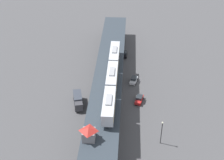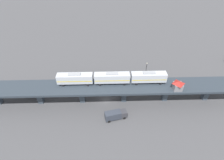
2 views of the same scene
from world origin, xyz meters
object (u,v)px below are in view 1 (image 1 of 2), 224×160
Objects in this scene: signal_hut at (89,133)px; street_car_red at (139,99)px; street_car_silver at (134,80)px; delivery_truck at (78,100)px; subway_train at (112,77)px; street_lamp at (162,131)px; street_car_black at (124,54)px.

signal_hut reaches higher than street_car_red.
delivery_truck reaches higher than street_car_silver.
subway_train is 20.45m from street_lamp.
delivery_truck is 1.07× the size of street_lamp.
subway_train is 7.84× the size of street_car_red.
signal_hut is at bearing 99.14° from delivery_truck.
subway_train is 30.06m from street_car_black.
subway_train reaches higher than street_car_black.
street_lamp reaches higher than street_car_red.
street_car_silver is 20.54m from delivery_truck.
street_car_black is 44.76m from street_lamp.
delivery_truck is at bearing -2.01° from subway_train.
subway_train is at bearing 6.00° from street_car_red.
street_car_silver is at bearing -124.80° from subway_train.
street_car_red is 17.90m from delivery_truck.
signal_hut is 0.48× the size of delivery_truck.
street_car_black and street_car_silver have the same top height.
subway_train is 5.03× the size of delivery_truck.
signal_hut is at bearing 73.19° from subway_train.
street_lamp reaches higher than street_car_black.
street_car_black is 0.98× the size of street_car_silver.
street_car_red and street_car_silver have the same top height.
delivery_truck reaches higher than street_car_red.
street_car_silver is at bearing -113.63° from signal_hut.
subway_train is 10.41× the size of signal_hut.
delivery_truck is at bearing 31.51° from street_car_silver.
signal_hut reaches higher than street_car_silver.
delivery_truck is (16.01, 27.77, 0.82)m from street_car_black.
subway_train is at bearing -106.81° from signal_hut.
street_lamp is at bearing 141.54° from delivery_truck.
street_car_red is at bearing 93.91° from street_car_black.
street_car_silver is at bearing -82.87° from street_lamp.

